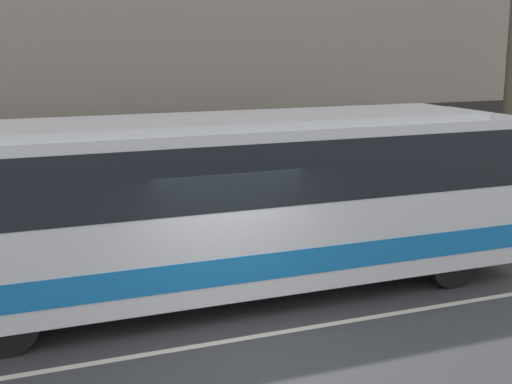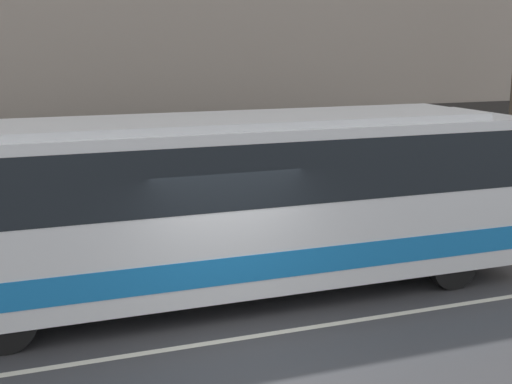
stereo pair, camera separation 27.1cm
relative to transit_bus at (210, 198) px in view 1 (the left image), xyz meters
name	(u,v)px [view 1 (the left image)]	position (x,y,z in m)	size (l,w,h in m)	color
ground_plane	(245,338)	(-0.10, -1.91, -1.83)	(60.00, 60.00, 0.00)	#38383A
sidewalk	(156,242)	(-0.10, 3.63, -1.75)	(60.00, 3.08, 0.15)	gray
lane_stripe	(245,338)	(-0.10, -1.91, -1.82)	(54.00, 0.14, 0.01)	beige
transit_bus	(210,198)	(0.00, 0.00, 0.00)	(11.89, 2.59, 3.24)	white
utility_pole_near	(511,84)	(8.70, 2.55, 1.64)	(0.31, 0.31, 6.63)	brown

